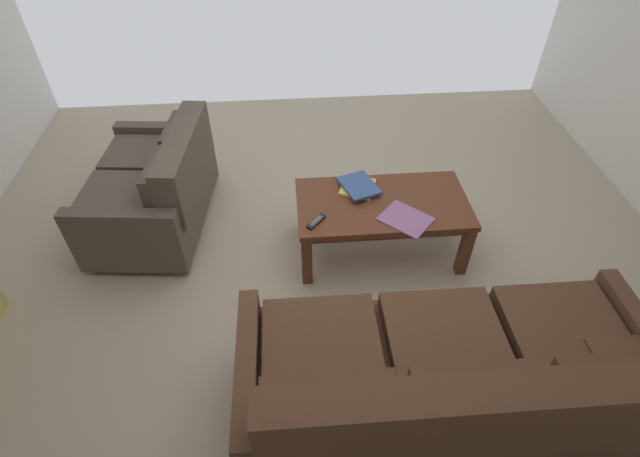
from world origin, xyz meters
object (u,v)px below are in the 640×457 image
Objects in this scene: loveseat_near at (156,188)px; loose_magazine at (406,219)px; book_stack at (358,186)px; coffee_table at (382,209)px; tv_remote at (316,221)px; sofa_main at (449,383)px.

loose_magazine is at bearing 160.19° from loveseat_near.
loveseat_near reaches higher than book_stack.
coffee_table is at bearing 134.73° from book_stack.
loveseat_near reaches higher than tv_remote.
book_stack is at bearing -79.91° from sofa_main.
loveseat_near is (1.74, -1.75, -0.01)m from sofa_main.
tv_remote is (0.32, 0.33, -0.01)m from book_stack.
book_stack is (0.15, -0.15, 0.09)m from coffee_table.
sofa_main is at bearing 100.09° from book_stack.
coffee_table is 0.24m from loose_magazine.
coffee_table is (0.11, -1.31, 0.04)m from sofa_main.
loveseat_near is at bearing -15.06° from coffee_table.
loveseat_near is at bearing -45.15° from sofa_main.
coffee_table is at bearing -85.23° from sofa_main.
sofa_main reaches higher than tv_remote.
coffee_table is 3.46× the size of book_stack.
tv_remote is at bearing 152.05° from loveseat_near.
loose_magazine is (-0.12, 0.19, 0.07)m from coffee_table.
loose_magazine is at bearing 178.52° from tv_remote.
loveseat_near is 8.35× the size of tv_remote.
book_stack is at bearing -98.77° from loose_magazine.
book_stack is 2.28× the size of tv_remote.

